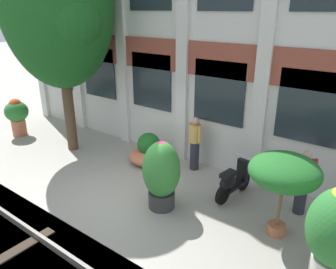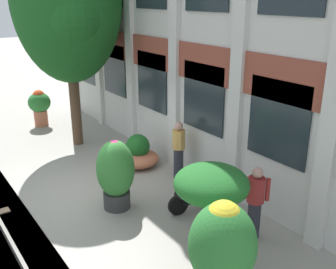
# 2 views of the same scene
# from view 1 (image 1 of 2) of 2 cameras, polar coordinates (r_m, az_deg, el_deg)

# --- Properties ---
(ground_plane) EXTENTS (80.00, 80.00, 0.00)m
(ground_plane) POSITION_cam_1_polar(r_m,az_deg,el_deg) (8.50, -7.96, -10.03)
(ground_plane) COLOR #9E998E
(apartment_facade) EXTENTS (14.49, 0.64, 8.80)m
(apartment_facade) POSITION_cam_1_polar(r_m,az_deg,el_deg) (9.51, 3.73, 21.14)
(apartment_facade) COLOR silver
(apartment_facade) RESTS_ON ground
(rail_tracks) EXTENTS (22.13, 2.80, 0.43)m
(rail_tracks) POSITION_cam_1_polar(r_m,az_deg,el_deg) (7.21, -26.08, -20.13)
(rail_tracks) COLOR #4C473F
(rail_tracks) RESTS_ON ground
(broadleaf_tree) EXTENTS (3.42, 3.25, 7.14)m
(broadleaf_tree) POSITION_cam_1_polar(r_m,az_deg,el_deg) (10.46, -18.79, 20.84)
(broadleaf_tree) COLOR #4C3826
(broadleaf_tree) RESTS_ON ground
(potted_plant_ribbed_drum) EXTENTS (0.87, 0.87, 1.65)m
(potted_plant_ribbed_drum) POSITION_cam_1_polar(r_m,az_deg,el_deg) (7.44, -1.16, -6.52)
(potted_plant_ribbed_drum) COLOR #333333
(potted_plant_ribbed_drum) RESTS_ON ground
(potted_plant_fluted_column) EXTENTS (0.81, 0.81, 1.37)m
(potted_plant_fluted_column) POSITION_cam_1_polar(r_m,az_deg,el_deg) (12.99, -24.83, 3.29)
(potted_plant_fluted_column) COLOR #B76647
(potted_plant_fluted_column) RESTS_ON ground
(potted_plant_wide_bowl) EXTENTS (1.20, 1.20, 0.94)m
(potted_plant_wide_bowl) POSITION_cam_1_polar(r_m,az_deg,el_deg) (9.82, -3.34, -3.06)
(potted_plant_wide_bowl) COLOR #B76647
(potted_plant_wide_bowl) RESTS_ON ground
(potted_plant_terracotta_small) EXTENTS (1.39, 1.39, 1.78)m
(potted_plant_terracotta_small) POSITION_cam_1_polar(r_m,az_deg,el_deg) (6.73, 19.60, -6.34)
(potted_plant_terracotta_small) COLOR #B76647
(potted_plant_terracotta_small) RESTS_ON ground
(scooter_near_curb) EXTENTS (0.50, 1.38, 0.98)m
(scooter_near_curb) POSITION_cam_1_polar(r_m,az_deg,el_deg) (8.17, 11.14, -8.07)
(scooter_near_curb) COLOR black
(scooter_near_curb) RESTS_ON ground
(resident_by_doorway) EXTENTS (0.49, 0.34, 1.58)m
(resident_by_doorway) POSITION_cam_1_polar(r_m,az_deg,el_deg) (9.26, 4.71, -1.30)
(resident_by_doorway) COLOR #282833
(resident_by_doorway) RESTS_ON ground
(resident_watching_tracks) EXTENTS (0.40, 0.40, 1.55)m
(resident_watching_tracks) POSITION_cam_1_polar(r_m,az_deg,el_deg) (7.87, 22.50, -7.40)
(resident_watching_tracks) COLOR #282833
(resident_watching_tracks) RESTS_ON ground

